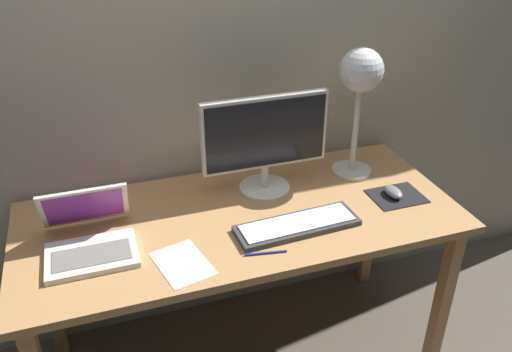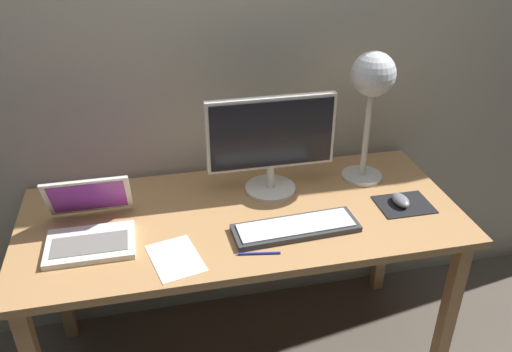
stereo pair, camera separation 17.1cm
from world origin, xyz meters
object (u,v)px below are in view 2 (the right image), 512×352
at_px(monitor, 271,140).
at_px(laptop, 89,221).
at_px(pen, 259,253).
at_px(desk_lamp, 372,85).
at_px(keyboard_main, 296,228).
at_px(mouse, 401,200).

relative_size(monitor, laptop, 1.59).
bearing_deg(pen, desk_lamp, 37.74).
relative_size(monitor, desk_lamp, 0.93).
distance_m(keyboard_main, mouse, 0.44).
xyz_separation_m(monitor, pen, (-0.13, -0.39, -0.21)).
bearing_deg(desk_lamp, monitor, -177.50).
bearing_deg(desk_lamp, pen, -142.26).
bearing_deg(monitor, desk_lamp, 2.50).
distance_m(monitor, desk_lamp, 0.43).
distance_m(desk_lamp, mouse, 0.44).
bearing_deg(pen, mouse, 17.13).
bearing_deg(laptop, mouse, -2.60).
height_order(laptop, pen, laptop).
bearing_deg(keyboard_main, desk_lamp, 39.25).
xyz_separation_m(laptop, mouse, (1.12, -0.05, -0.04)).
bearing_deg(keyboard_main, mouse, 10.14).
distance_m(laptop, mouse, 1.12).
relative_size(laptop, mouse, 3.18).
height_order(desk_lamp, pen, desk_lamp).
xyz_separation_m(monitor, mouse, (0.45, -0.21, -0.20)).
height_order(mouse, pen, mouse).
bearing_deg(mouse, monitor, 155.42).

